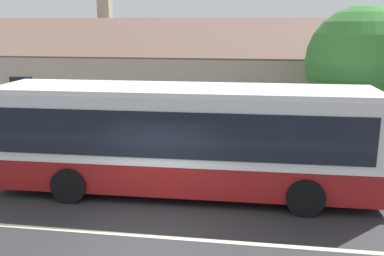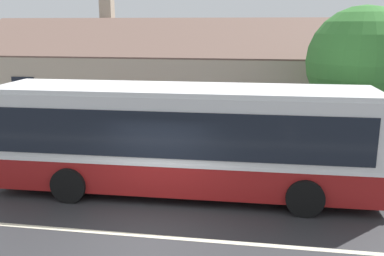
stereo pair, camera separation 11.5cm
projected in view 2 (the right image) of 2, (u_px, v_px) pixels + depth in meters
ground_plane at (146, 236)px, 10.10m from camera, size 300.00×300.00×0.00m
sidewalk_far at (189, 157)px, 15.84m from camera, size 60.00×3.00×0.15m
lane_divider_stripe at (146, 236)px, 10.10m from camera, size 60.00×0.16×0.01m
community_building at (224, 81)px, 23.53m from camera, size 25.84×10.63×6.24m
transit_bus at (183, 137)px, 12.43m from camera, size 11.12×2.91×3.14m
bench_down_street at (112, 142)px, 16.04m from camera, size 1.60×0.51×0.94m
street_tree_primary at (359, 66)px, 15.04m from camera, size 3.84×3.84×5.52m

